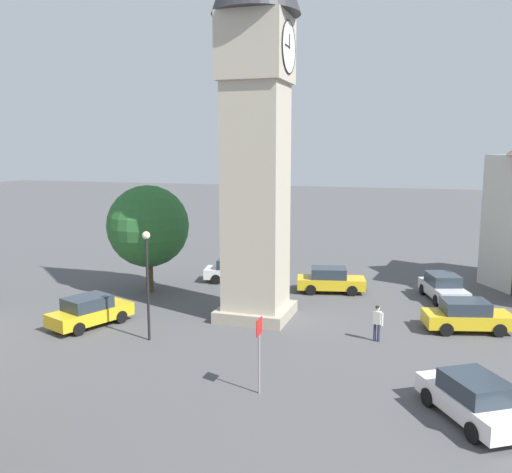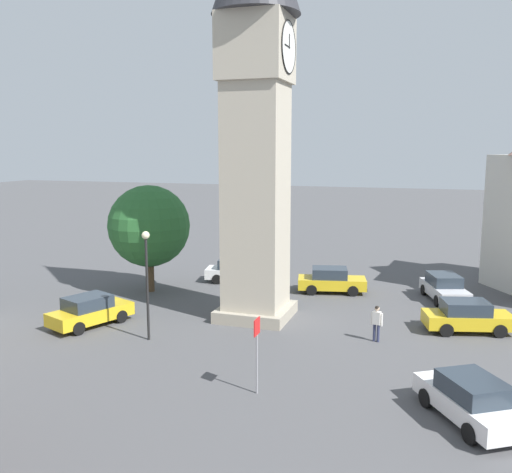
{
  "view_description": "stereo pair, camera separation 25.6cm",
  "coord_description": "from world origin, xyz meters",
  "px_view_note": "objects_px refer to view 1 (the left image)",
  "views": [
    {
      "loc": [
        26.5,
        8.5,
        8.75
      ],
      "look_at": [
        0.0,
        0.0,
        4.29
      ],
      "focal_mm": 38.68,
      "sensor_mm": 36.0,
      "label": 1
    },
    {
      "loc": [
        26.42,
        8.74,
        8.75
      ],
      "look_at": [
        0.0,
        0.0,
        4.29
      ],
      "focal_mm": 38.68,
      "sensor_mm": 36.0,
      "label": 2
    }
  ],
  "objects_px": {
    "tree": "(148,226)",
    "car_black_far": "(443,287)",
    "pedestrian": "(377,320)",
    "clock_tower": "(256,68)",
    "car_red_corner": "(236,270)",
    "car_green_alley": "(330,280)",
    "lamp_post": "(147,268)",
    "car_silver_kerb": "(467,316)",
    "car_white_side": "(90,311)",
    "road_sign": "(259,343)",
    "car_blue_kerb": "(473,398)"
  },
  "relations": [
    {
      "from": "car_white_side",
      "to": "car_black_far",
      "type": "bearing_deg",
      "value": 121.79
    },
    {
      "from": "car_black_far",
      "to": "car_silver_kerb",
      "type": "bearing_deg",
      "value": 10.52
    },
    {
      "from": "car_green_alley",
      "to": "car_blue_kerb",
      "type": "bearing_deg",
      "value": 26.32
    },
    {
      "from": "car_blue_kerb",
      "to": "car_black_far",
      "type": "relative_size",
      "value": 0.99
    },
    {
      "from": "car_white_side",
      "to": "tree",
      "type": "distance_m",
      "value": 7.68
    },
    {
      "from": "car_red_corner",
      "to": "car_white_side",
      "type": "bearing_deg",
      "value": -19.06
    },
    {
      "from": "car_green_alley",
      "to": "tree",
      "type": "bearing_deg",
      "value": -73.09
    },
    {
      "from": "pedestrian",
      "to": "clock_tower",
      "type": "bearing_deg",
      "value": -105.45
    },
    {
      "from": "car_silver_kerb",
      "to": "car_green_alley",
      "type": "bearing_deg",
      "value": -124.6
    },
    {
      "from": "tree",
      "to": "lamp_post",
      "type": "bearing_deg",
      "value": 28.34
    },
    {
      "from": "tree",
      "to": "lamp_post",
      "type": "distance_m",
      "value": 8.93
    },
    {
      "from": "clock_tower",
      "to": "car_black_far",
      "type": "bearing_deg",
      "value": 124.86
    },
    {
      "from": "car_white_side",
      "to": "road_sign",
      "type": "bearing_deg",
      "value": 65.4
    },
    {
      "from": "car_red_corner",
      "to": "car_black_far",
      "type": "height_order",
      "value": "same"
    },
    {
      "from": "car_red_corner",
      "to": "tree",
      "type": "distance_m",
      "value": 6.67
    },
    {
      "from": "lamp_post",
      "to": "road_sign",
      "type": "distance_m",
      "value": 7.68
    },
    {
      "from": "clock_tower",
      "to": "tree",
      "type": "xyz_separation_m",
      "value": [
        -3.03,
        -7.86,
        -8.54
      ]
    },
    {
      "from": "car_black_far",
      "to": "tree",
      "type": "height_order",
      "value": "tree"
    },
    {
      "from": "pedestrian",
      "to": "lamp_post",
      "type": "distance_m",
      "value": 10.73
    },
    {
      "from": "car_red_corner",
      "to": "car_green_alley",
      "type": "xyz_separation_m",
      "value": [
        0.75,
        6.45,
        0.0
      ]
    },
    {
      "from": "tree",
      "to": "car_black_far",
      "type": "bearing_deg",
      "value": 101.46
    },
    {
      "from": "car_white_side",
      "to": "road_sign",
      "type": "xyz_separation_m",
      "value": [
        4.72,
        10.31,
        1.14
      ]
    },
    {
      "from": "car_white_side",
      "to": "car_green_alley",
      "type": "distance_m",
      "value": 14.4
    },
    {
      "from": "lamp_post",
      "to": "clock_tower",
      "type": "bearing_deg",
      "value": 142.92
    },
    {
      "from": "car_red_corner",
      "to": "pedestrian",
      "type": "xyz_separation_m",
      "value": [
        8.78,
        10.03,
        0.25
      ]
    },
    {
      "from": "pedestrian",
      "to": "car_silver_kerb",
      "type": "bearing_deg",
      "value": 124.89
    },
    {
      "from": "car_black_far",
      "to": "car_green_alley",
      "type": "relative_size",
      "value": 1.01
    },
    {
      "from": "car_green_alley",
      "to": "car_red_corner",
      "type": "bearing_deg",
      "value": -96.64
    },
    {
      "from": "car_red_corner",
      "to": "lamp_post",
      "type": "relative_size",
      "value": 0.86
    },
    {
      "from": "clock_tower",
      "to": "road_sign",
      "type": "distance_m",
      "value": 14.03
    },
    {
      "from": "car_silver_kerb",
      "to": "lamp_post",
      "type": "bearing_deg",
      "value": -67.38
    },
    {
      "from": "road_sign",
      "to": "car_white_side",
      "type": "bearing_deg",
      "value": -114.6
    },
    {
      "from": "car_white_side",
      "to": "car_black_far",
      "type": "relative_size",
      "value": 1.0
    },
    {
      "from": "tree",
      "to": "clock_tower",
      "type": "bearing_deg",
      "value": 68.92
    },
    {
      "from": "car_blue_kerb",
      "to": "car_black_far",
      "type": "xyz_separation_m",
      "value": [
        -14.94,
        -0.7,
        0.0
      ]
    },
    {
      "from": "car_white_side",
      "to": "car_black_far",
      "type": "height_order",
      "value": "same"
    },
    {
      "from": "tree",
      "to": "car_white_side",
      "type": "bearing_deg",
      "value": 3.58
    },
    {
      "from": "car_black_far",
      "to": "pedestrian",
      "type": "bearing_deg",
      "value": -19.82
    },
    {
      "from": "car_red_corner",
      "to": "car_white_side",
      "type": "distance_m",
      "value": 11.53
    },
    {
      "from": "car_blue_kerb",
      "to": "car_red_corner",
      "type": "height_order",
      "value": "same"
    },
    {
      "from": "car_black_far",
      "to": "lamp_post",
      "type": "xyz_separation_m",
      "value": [
        11.32,
        -12.99,
        2.63
      ]
    },
    {
      "from": "car_green_alley",
      "to": "road_sign",
      "type": "height_order",
      "value": "road_sign"
    },
    {
      "from": "pedestrian",
      "to": "tree",
      "type": "relative_size",
      "value": 0.26
    },
    {
      "from": "car_black_far",
      "to": "road_sign",
      "type": "xyz_separation_m",
      "value": [
        15.12,
        -6.48,
        1.14
      ]
    },
    {
      "from": "car_silver_kerb",
      "to": "tree",
      "type": "relative_size",
      "value": 0.67
    },
    {
      "from": "car_white_side",
      "to": "car_green_alley",
      "type": "xyz_separation_m",
      "value": [
        -10.15,
        10.22,
        0.0
      ]
    },
    {
      "from": "car_blue_kerb",
      "to": "lamp_post",
      "type": "relative_size",
      "value": 0.87
    },
    {
      "from": "car_silver_kerb",
      "to": "lamp_post",
      "type": "relative_size",
      "value": 0.87
    },
    {
      "from": "car_green_alley",
      "to": "pedestrian",
      "type": "height_order",
      "value": "pedestrian"
    },
    {
      "from": "pedestrian",
      "to": "car_white_side",
      "type": "bearing_deg",
      "value": -81.26
    }
  ]
}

